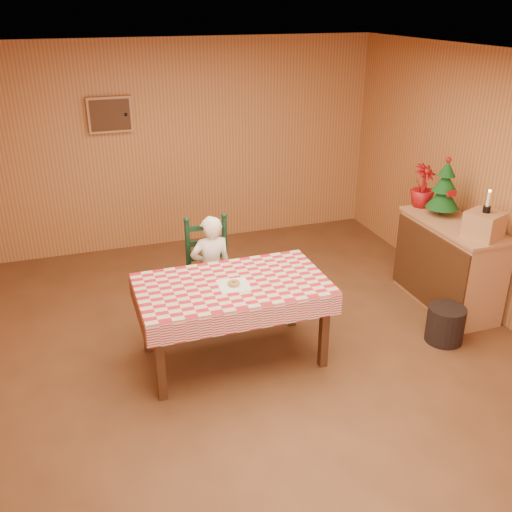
{
  "coord_description": "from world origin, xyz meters",
  "views": [
    {
      "loc": [
        -1.46,
        -4.1,
        3.01
      ],
      "look_at": [
        0.0,
        0.2,
        0.95
      ],
      "focal_mm": 40.0,
      "sensor_mm": 36.0,
      "label": 1
    }
  ],
  "objects": [
    {
      "name": "candle_set",
      "position": [
        2.2,
        -0.04,
        1.24
      ],
      "size": [
        0.07,
        0.07,
        0.22
      ],
      "color": "black",
      "rests_on": "crate"
    },
    {
      "name": "ground",
      "position": [
        0.0,
        0.0,
        0.0
      ],
      "size": [
        6.0,
        6.0,
        0.0
      ],
      "primitive_type": "plane",
      "color": "brown",
      "rests_on": "ground"
    },
    {
      "name": "donut",
      "position": [
        -0.25,
        0.06,
        0.79
      ],
      "size": [
        0.12,
        0.12,
        0.04
      ],
      "primitive_type": "torus",
      "rotation": [
        0.0,
        0.0,
        -0.17
      ],
      "color": "#B78641",
      "rests_on": "napkin"
    },
    {
      "name": "crate",
      "position": [
        2.2,
        -0.04,
        1.06
      ],
      "size": [
        0.39,
        0.39,
        0.25
      ],
      "primitive_type": "cube",
      "rotation": [
        0.0,
        0.0,
        0.4
      ],
      "color": "tan",
      "rests_on": "shelf_unit"
    },
    {
      "name": "dining_table",
      "position": [
        -0.25,
        0.11,
        0.69
      ],
      "size": [
        1.66,
        0.96,
        0.77
      ],
      "color": "#452512",
      "rests_on": "ground"
    },
    {
      "name": "cabin_walls",
      "position": [
        -0.0,
        0.53,
        1.83
      ],
      "size": [
        5.1,
        6.05,
        2.65
      ],
      "color": "#BD7944",
      "rests_on": "ground"
    },
    {
      "name": "storage_bin",
      "position": [
        1.75,
        -0.26,
        0.18
      ],
      "size": [
        0.46,
        0.46,
        0.36
      ],
      "primitive_type": "cylinder",
      "rotation": [
        0.0,
        0.0,
        -0.36
      ],
      "color": "black",
      "rests_on": "ground"
    },
    {
      "name": "napkin",
      "position": [
        -0.25,
        0.06,
        0.77
      ],
      "size": [
        0.27,
        0.27,
        0.0
      ],
      "primitive_type": "cube",
      "rotation": [
        0.0,
        0.0,
        -0.05
      ],
      "color": "white",
      "rests_on": "dining_table"
    },
    {
      "name": "shelf_unit",
      "position": [
        2.19,
        0.36,
        0.47
      ],
      "size": [
        0.54,
        1.24,
        0.93
      ],
      "color": "tan",
      "rests_on": "ground"
    },
    {
      "name": "christmas_tree",
      "position": [
        2.2,
        0.61,
        1.21
      ],
      "size": [
        0.34,
        0.34,
        0.62
      ],
      "color": "#452512",
      "rests_on": "shelf_unit"
    },
    {
      "name": "flower_arrangement",
      "position": [
        2.15,
        0.91,
        1.16
      ],
      "size": [
        0.32,
        0.32,
        0.46
      ],
      "primitive_type": "imported",
      "rotation": [
        0.0,
        0.0,
        0.27
      ],
      "color": "maroon",
      "rests_on": "shelf_unit"
    },
    {
      "name": "seated_child",
      "position": [
        -0.25,
        0.84,
        0.56
      ],
      "size": [
        0.41,
        0.27,
        1.12
      ],
      "primitive_type": "imported",
      "rotation": [
        0.0,
        0.0,
        3.14
      ],
      "color": "white",
      "rests_on": "ground"
    },
    {
      "name": "ladder_chair",
      "position": [
        -0.25,
        0.9,
        0.5
      ],
      "size": [
        0.44,
        0.4,
        1.08
      ],
      "color": "black",
      "rests_on": "ground"
    }
  ]
}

